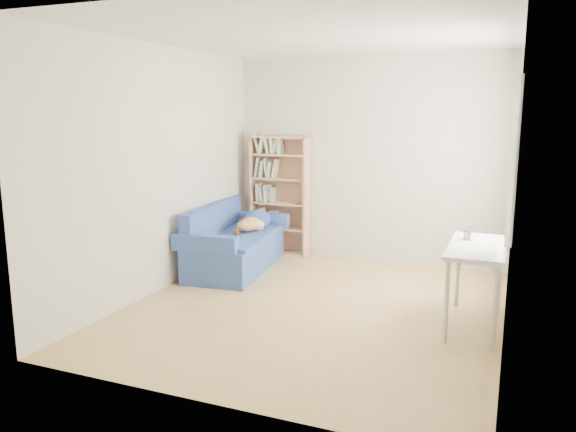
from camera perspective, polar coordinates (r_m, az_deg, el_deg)
The scene contains 6 objects.
ground at distance 5.63m, azimuth 2.69°, elevation -9.29°, with size 4.00×4.00×0.00m, color #AD8A4E.
room_shell at distance 5.30m, azimuth 3.98°, elevation 7.55°, with size 3.54×4.04×2.62m.
sofa at distance 6.93m, azimuth -5.42°, elevation -2.84°, with size 0.94×1.69×0.79m.
bookshelf at distance 7.54m, azimuth -0.79°, elevation 1.64°, with size 0.80×0.25×1.59m.
desk at distance 5.25m, azimuth 18.65°, elevation -3.77°, with size 0.48×1.06×0.75m.
pen_cup at distance 5.41m, azimuth 17.77°, elevation -1.77°, with size 0.08×0.08×0.15m.
Camera 1 is at (1.75, -4.99, 1.93)m, focal length 35.00 mm.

